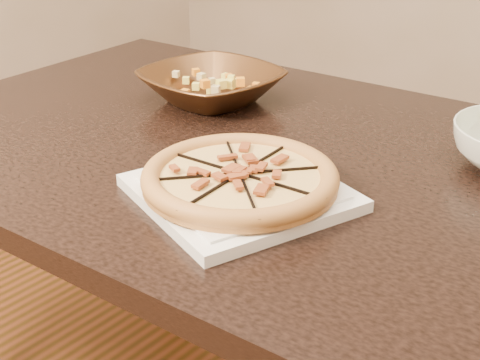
{
  "coord_description": "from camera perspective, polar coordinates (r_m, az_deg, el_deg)",
  "views": [
    {
      "loc": [
        0.57,
        -0.66,
        1.21
      ],
      "look_at": [
        0.01,
        0.01,
        0.78
      ],
      "focal_mm": 50.0,
      "sensor_mm": 36.0,
      "label": 1
    }
  ],
  "objects": [
    {
      "name": "bronze_bowl",
      "position": [
        1.38,
        -2.45,
        8.03
      ],
      "size": [
        0.29,
        0.29,
        0.07
      ],
      "primitive_type": "imported",
      "rotation": [
        0.0,
        0.0,
        -0.09
      ],
      "color": "brown",
      "rests_on": "dining_table"
    },
    {
      "name": "plate",
      "position": [
        0.99,
        -0.0,
        -1.02
      ],
      "size": [
        0.35,
        0.35,
        0.02
      ],
      "color": "white",
      "rests_on": "dining_table"
    },
    {
      "name": "pizza",
      "position": [
        0.98,
        -0.0,
        0.21
      ],
      "size": [
        0.29,
        0.29,
        0.03
      ],
      "color": "#A96537",
      "rests_on": "plate"
    },
    {
      "name": "dining_table",
      "position": [
        1.22,
        1.3,
        -1.45
      ],
      "size": [
        1.44,
        0.98,
        0.75
      ],
      "color": "black",
      "rests_on": "floor"
    },
    {
      "name": "mixed_dish",
      "position": [
        1.37,
        -2.52,
        9.9
      ],
      "size": [
        0.13,
        0.13,
        0.03
      ],
      "color": "#D5BE7F",
      "rests_on": "bronze_bowl"
    }
  ]
}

